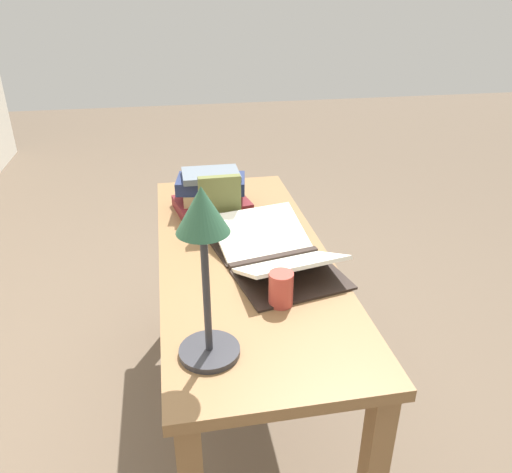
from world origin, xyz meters
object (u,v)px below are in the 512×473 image
(book_standing_upright, at_px, (220,205))
(coffee_mug, at_px, (281,289))
(book_stack_tall, at_px, (211,193))
(reading_lamp, at_px, (204,243))
(open_book, at_px, (274,253))

(book_standing_upright, bearing_deg, coffee_mug, -167.88)
(book_stack_tall, xyz_separation_m, reading_lamp, (-0.89, 0.10, 0.24))
(book_standing_upright, xyz_separation_m, reading_lamp, (-0.67, 0.11, 0.20))
(open_book, bearing_deg, reading_lamp, 137.15)
(book_standing_upright, height_order, coffee_mug, book_standing_upright)
(book_stack_tall, distance_m, coffee_mug, 0.72)
(book_stack_tall, bearing_deg, book_standing_upright, -177.12)
(book_stack_tall, bearing_deg, open_book, -160.83)
(reading_lamp, height_order, coffee_mug, reading_lamp)
(book_stack_tall, height_order, coffee_mug, book_stack_tall)
(open_book, xyz_separation_m, book_stack_tall, (0.46, 0.16, 0.04))
(book_stack_tall, bearing_deg, coffee_mug, -169.83)
(reading_lamp, bearing_deg, open_book, -31.01)
(open_book, height_order, reading_lamp, reading_lamp)
(book_standing_upright, xyz_separation_m, coffee_mug, (-0.49, -0.12, -0.06))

